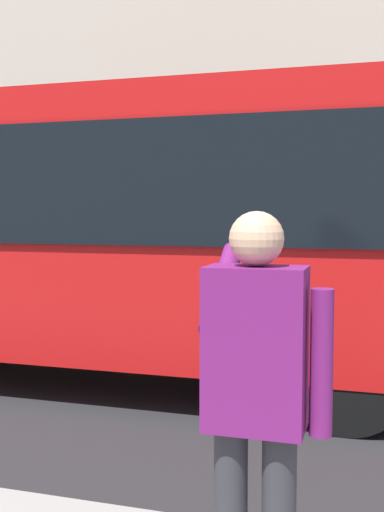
# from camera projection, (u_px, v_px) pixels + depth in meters

# --- Properties ---
(ground_plane) EXTENTS (60.00, 60.00, 0.00)m
(ground_plane) POSITION_uv_depth(u_px,v_px,m) (279.00, 379.00, 6.81)
(ground_plane) COLOR #232326
(building_facade_far) EXTENTS (28.00, 1.55, 12.00)m
(building_facade_far) POSITION_uv_depth(u_px,v_px,m) (332.00, 13.00, 12.86)
(building_facade_far) COLOR beige
(building_facade_far) RESTS_ON ground_plane
(red_bus) EXTENTS (9.05, 2.54, 3.08)m
(red_bus) POSITION_uv_depth(u_px,v_px,m) (78.00, 226.00, 6.94)
(red_bus) COLOR red
(red_bus) RESTS_ON ground_plane
(pedestrian_photographer) EXTENTS (0.53, 0.52, 1.70)m
(pedestrian_photographer) POSITION_uv_depth(u_px,v_px,m) (257.00, 387.00, 2.49)
(pedestrian_photographer) COLOR #2D2D33
(pedestrian_photographer) RESTS_ON sidewalk_curb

